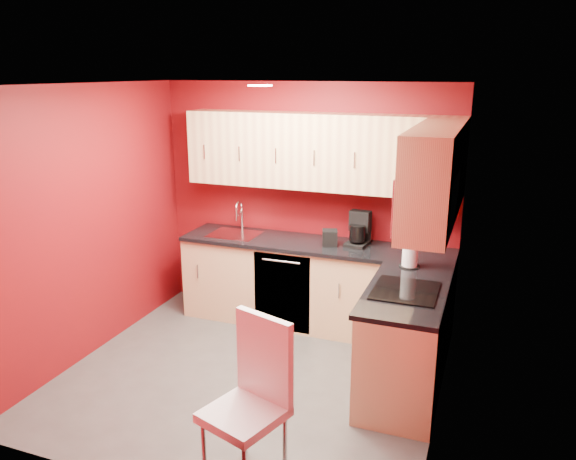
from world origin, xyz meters
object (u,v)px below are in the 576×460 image
Objects in this scene: coffee_maker at (358,229)px; dining_chair at (244,406)px; microwave at (426,201)px; napkin_holder at (330,238)px; sink at (235,231)px; paper_towel at (410,250)px.

coffee_maker is 2.51m from dining_chair.
microwave is 1.56m from napkin_holder.
sink is 1.07m from napkin_holder.
paper_towel reaches higher than dining_chair.
coffee_maker is (-0.77, 1.06, -0.58)m from microwave.
sink is 1.96m from paper_towel.
microwave reaches higher than dining_chair.
coffee_maker reaches higher than sink.
microwave is 4.76× the size of napkin_holder.
sink is (-2.09, 1.00, -0.72)m from microwave.
coffee_maker reaches higher than napkin_holder.
coffee_maker is at bearing 125.97° from microwave.
paper_towel is at bearing -23.10° from napkin_holder.
coffee_maker is at bearing 105.81° from dining_chair.
paper_towel is (1.92, -0.41, 0.13)m from sink.
napkin_holder is at bearing -2.36° from sink.
microwave is at bearing -47.42° from coffee_maker.
dining_chair is at bearing -122.48° from microwave.
napkin_holder is (1.07, -0.04, 0.05)m from sink.
napkin_holder is 0.50× the size of paper_towel.
sink is 1.34m from coffee_maker.
paper_towel is (0.85, -0.36, 0.08)m from napkin_holder.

